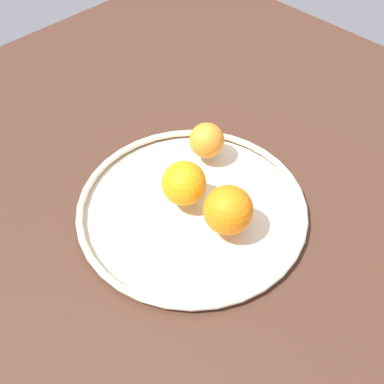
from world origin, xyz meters
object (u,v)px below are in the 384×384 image
at_px(fruit_bowl, 192,208).
at_px(orange_back_left, 207,140).
at_px(orange_back_right, 228,210).
at_px(orange_front_left, 182,185).

relative_size(fruit_bowl, orange_back_left, 6.07).
bearing_deg(fruit_bowl, orange_back_right, -83.97).
height_order(fruit_bowl, orange_front_left, orange_front_left).
relative_size(orange_front_left, orange_back_left, 1.16).
bearing_deg(fruit_bowl, orange_front_left, 103.65).
distance_m(orange_front_left, orange_back_left, 0.12).
bearing_deg(orange_back_right, orange_back_left, 55.08).
distance_m(fruit_bowl, orange_back_left, 0.13).
bearing_deg(orange_back_right, fruit_bowl, 96.03).
relative_size(orange_back_right, orange_back_left, 1.24).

